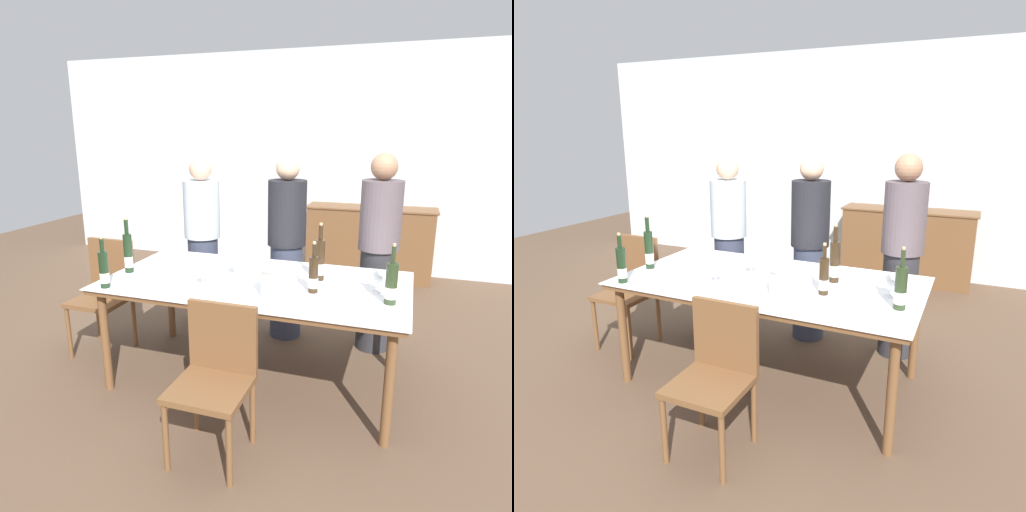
{
  "view_description": "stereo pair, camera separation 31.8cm",
  "coord_description": "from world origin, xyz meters",
  "views": [
    {
      "loc": [
        0.99,
        -2.91,
        1.81
      ],
      "look_at": [
        0.0,
        0.0,
        0.96
      ],
      "focal_mm": 32.0,
      "sensor_mm": 36.0,
      "label": 1
    },
    {
      "loc": [
        1.29,
        -2.79,
        1.81
      ],
      "look_at": [
        0.0,
        0.0,
        0.96
      ],
      "focal_mm": 32.0,
      "sensor_mm": 36.0,
      "label": 2
    }
  ],
  "objects": [
    {
      "name": "back_wall",
      "position": [
        0.0,
        3.12,
        1.4
      ],
      "size": [
        8.0,
        0.1,
        2.8
      ],
      "color": "silver",
      "rests_on": "ground_plane"
    },
    {
      "name": "sideboard_cabinet",
      "position": [
        0.54,
        2.83,
        0.45
      ],
      "size": [
        1.56,
        0.46,
        0.9
      ],
      "color": "brown",
      "rests_on": "ground_plane"
    },
    {
      "name": "wine_glass_1",
      "position": [
        -0.19,
        0.09,
        0.88
      ],
      "size": [
        0.09,
        0.09,
        0.15
      ],
      "color": "white",
      "rests_on": "dining_table"
    },
    {
      "name": "ground_plane",
      "position": [
        0.0,
        0.0,
        0.0
      ],
      "size": [
        12.0,
        12.0,
        0.0
      ],
      "primitive_type": "plane",
      "color": "brown"
    },
    {
      "name": "wine_bottle_2",
      "position": [
        -0.92,
        -0.47,
        0.91
      ],
      "size": [
        0.06,
        0.06,
        0.35
      ],
      "color": "black",
      "rests_on": "dining_table"
    },
    {
      "name": "person_host",
      "position": [
        -0.81,
        0.85,
        0.79
      ],
      "size": [
        0.33,
        0.33,
        1.57
      ],
      "color": "#383F56",
      "rests_on": "ground_plane"
    },
    {
      "name": "dining_table",
      "position": [
        0.0,
        0.0,
        0.72
      ],
      "size": [
        2.12,
        1.12,
        0.78
      ],
      "color": "brown",
      "rests_on": "ground_plane"
    },
    {
      "name": "person_guest_left",
      "position": [
        -0.0,
        0.82,
        0.8
      ],
      "size": [
        0.33,
        0.33,
        1.61
      ],
      "color": "#383F56",
      "rests_on": "ground_plane"
    },
    {
      "name": "person_guest_right",
      "position": [
        0.78,
        0.82,
        0.83
      ],
      "size": [
        0.33,
        0.33,
        1.64
      ],
      "color": "#2D2D33",
      "rests_on": "ground_plane"
    },
    {
      "name": "wine_bottle_0",
      "position": [
        0.42,
        0.16,
        0.92
      ],
      "size": [
        0.07,
        0.07,
        0.41
      ],
      "color": "#332314",
      "rests_on": "dining_table"
    },
    {
      "name": "wine_bottle_4",
      "position": [
        0.43,
        -0.11,
        0.9
      ],
      "size": [
        0.06,
        0.06,
        0.34
      ],
      "color": "#332314",
      "rests_on": "dining_table"
    },
    {
      "name": "wine_glass_2",
      "position": [
        -0.31,
        -0.23,
        0.89
      ],
      "size": [
        0.07,
        0.07,
        0.15
      ],
      "color": "white",
      "rests_on": "dining_table"
    },
    {
      "name": "ice_bucket",
      "position": [
        0.24,
        -0.26,
        0.89
      ],
      "size": [
        0.24,
        0.24,
        0.2
      ],
      "color": "white",
      "rests_on": "dining_table"
    },
    {
      "name": "wine_bottle_3",
      "position": [
        0.92,
        -0.16,
        0.91
      ],
      "size": [
        0.07,
        0.07,
        0.38
      ],
      "color": "#28381E",
      "rests_on": "dining_table"
    },
    {
      "name": "chair_left_end",
      "position": [
        -1.35,
        0.09,
        0.54
      ],
      "size": [
        0.42,
        0.42,
        0.94
      ],
      "color": "brown",
      "rests_on": "ground_plane"
    },
    {
      "name": "wine_glass_0",
      "position": [
        0.83,
        0.03,
        0.88
      ],
      "size": [
        0.08,
        0.08,
        0.15
      ],
      "color": "white",
      "rests_on": "dining_table"
    },
    {
      "name": "wine_bottle_1",
      "position": [
        -0.97,
        -0.12,
        0.93
      ],
      "size": [
        0.06,
        0.06,
        0.42
      ],
      "color": "black",
      "rests_on": "dining_table"
    },
    {
      "name": "chair_near_front",
      "position": [
        0.03,
        -0.79,
        0.5
      ],
      "size": [
        0.42,
        0.42,
        0.87
      ],
      "color": "brown",
      "rests_on": "ground_plane"
    }
  ]
}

